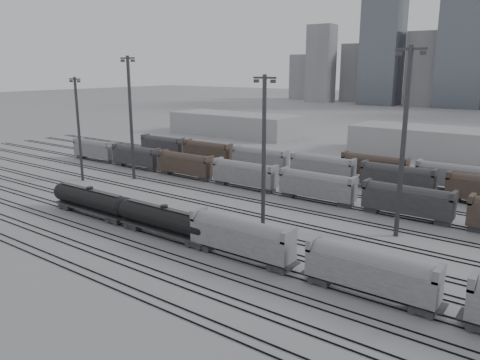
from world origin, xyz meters
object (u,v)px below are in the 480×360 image
Objects in this scene: tank_car_b at (165,219)px; hopper_car_a at (241,235)px; hopper_car_b at (371,270)px; light_mast_c at (264,152)px; light_mast_a at (79,127)px; tank_car_a at (91,200)px.

hopper_car_a is at bearing 0.00° from tank_car_b.
light_mast_c is at bearing 154.21° from hopper_car_b.
light_mast_a is (-41.19, 14.56, 9.42)m from tank_car_b.
light_mast_a is 0.96× the size of light_mast_c.
light_mast_c is at bearing 19.40° from tank_car_a.
light_mast_a is at bearing 165.28° from hopper_car_a.
light_mast_c is (28.90, 10.18, 9.93)m from tank_car_a.
hopper_car_a reaches higher than tank_car_a.
light_mast_c reaches higher than light_mast_a.
light_mast_c reaches higher than tank_car_b.
tank_car_b is at bearing 180.00° from hopper_car_a.
hopper_car_a is at bearing 0.00° from tank_car_a.
hopper_car_b is at bearing -11.25° from light_mast_a.
tank_car_b is at bearing -137.01° from light_mast_c.
hopper_car_a reaches higher than tank_car_b.
tank_car_a reaches higher than tank_car_b.
hopper_car_b is 0.64× the size of light_mast_a.
tank_car_a is at bearing -160.60° from light_mast_c.
light_mast_c is (52.10, -4.38, 0.54)m from light_mast_a.
hopper_car_a is 0.64× the size of light_mast_c.
light_mast_a is (-55.42, 14.56, 8.79)m from hopper_car_a.
tank_car_b is (17.98, 0.00, -0.02)m from tank_car_a.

